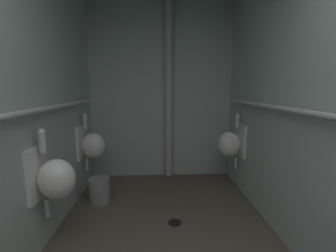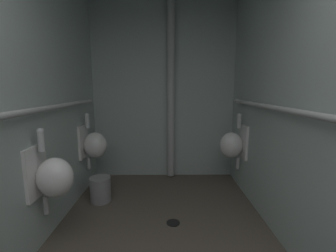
{
  "view_description": "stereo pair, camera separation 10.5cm",
  "coord_description": "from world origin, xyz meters",
  "px_view_note": "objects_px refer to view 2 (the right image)",
  "views": [
    {
      "loc": [
        -0.07,
        -0.24,
        1.38
      ],
      "look_at": [
        0.06,
        2.35,
        0.95
      ],
      "focal_mm": 24.25,
      "sensor_mm": 36.0,
      "label": 1
    },
    {
      "loc": [
        0.04,
        -0.24,
        1.38
      ],
      "look_at": [
        0.06,
        2.35,
        0.95
      ],
      "focal_mm": 24.25,
      "sensor_mm": 36.0,
      "label": 2
    }
  ],
  "objects_px": {
    "standpipe_back_wall": "(171,89)",
    "floor_drain": "(173,223)",
    "waste_bin": "(101,189)",
    "urinal_right_mid": "(233,144)",
    "urinal_left_far": "(94,144)",
    "urinal_left_mid": "(52,176)"
  },
  "relations": [
    {
      "from": "floor_drain",
      "to": "urinal_right_mid",
      "type": "bearing_deg",
      "value": 43.0
    },
    {
      "from": "waste_bin",
      "to": "floor_drain",
      "type": "bearing_deg",
      "value": -28.33
    },
    {
      "from": "urinal_left_far",
      "to": "floor_drain",
      "type": "height_order",
      "value": "urinal_left_far"
    },
    {
      "from": "urinal_left_mid",
      "to": "urinal_right_mid",
      "type": "height_order",
      "value": "same"
    },
    {
      "from": "urinal_left_mid",
      "to": "standpipe_back_wall",
      "type": "xyz_separation_m",
      "value": [
        1.03,
        1.57,
        0.71
      ]
    },
    {
      "from": "urinal_right_mid",
      "to": "waste_bin",
      "type": "distance_m",
      "value": 1.79
    },
    {
      "from": "waste_bin",
      "to": "urinal_right_mid",
      "type": "bearing_deg",
      "value": 9.5
    },
    {
      "from": "urinal_right_mid",
      "to": "urinal_left_far",
      "type": "bearing_deg",
      "value": 179.53
    },
    {
      "from": "urinal_left_far",
      "to": "urinal_right_mid",
      "type": "bearing_deg",
      "value": -0.47
    },
    {
      "from": "urinal_right_mid",
      "to": "standpipe_back_wall",
      "type": "bearing_deg",
      "value": 149.04
    },
    {
      "from": "urinal_right_mid",
      "to": "floor_drain",
      "type": "bearing_deg",
      "value": -137.0
    },
    {
      "from": "urinal_left_mid",
      "to": "urinal_right_mid",
      "type": "distance_m",
      "value": 2.14
    },
    {
      "from": "urinal_left_mid",
      "to": "floor_drain",
      "type": "xyz_separation_m",
      "value": [
        1.03,
        0.33,
        -0.64
      ]
    },
    {
      "from": "urinal_left_far",
      "to": "waste_bin",
      "type": "distance_m",
      "value": 0.6
    },
    {
      "from": "urinal_right_mid",
      "to": "standpipe_back_wall",
      "type": "relative_size",
      "value": 0.28
    },
    {
      "from": "standpipe_back_wall",
      "to": "floor_drain",
      "type": "height_order",
      "value": "standpipe_back_wall"
    },
    {
      "from": "urinal_left_far",
      "to": "urinal_right_mid",
      "type": "xyz_separation_m",
      "value": [
        1.84,
        -0.02,
        0.0
      ]
    },
    {
      "from": "urinal_left_far",
      "to": "standpipe_back_wall",
      "type": "bearing_deg",
      "value": 24.58
    },
    {
      "from": "standpipe_back_wall",
      "to": "floor_drain",
      "type": "xyz_separation_m",
      "value": [
        -0.0,
        -1.24,
        -1.36
      ]
    },
    {
      "from": "urinal_left_mid",
      "to": "waste_bin",
      "type": "relative_size",
      "value": 2.47
    },
    {
      "from": "standpipe_back_wall",
      "to": "urinal_right_mid",
      "type": "bearing_deg",
      "value": -30.96
    },
    {
      "from": "urinal_left_mid",
      "to": "urinal_left_far",
      "type": "distance_m",
      "value": 1.1
    }
  ]
}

